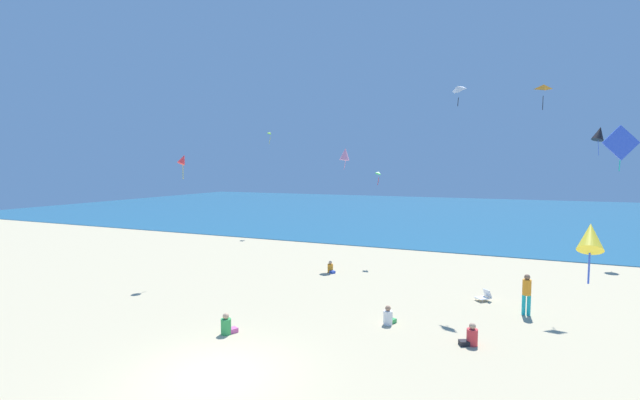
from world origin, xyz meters
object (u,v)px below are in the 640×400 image
Objects in this scene: kite_pink at (345,154)px; person_0 at (388,317)px; person_4 at (331,268)px; kite_black at (599,133)px; person_2 at (471,337)px; beach_chair_mid_beach at (484,296)px; kite_white at (457,88)px; person_1 at (227,326)px; kite_yellow at (590,237)px; kite_orange at (544,87)px; kite_blue at (621,143)px; kite_green at (379,173)px; kite_red at (183,159)px; kite_lime at (270,133)px; person_3 at (527,292)px.

person_0 is at bearing -61.23° from kite_pink.
kite_black is at bearing 72.24° from person_4.
person_2 is 15.87m from kite_pink.
beach_chair_mid_beach is 0.72× the size of kite_white.
kite_yellow reaches higher than person_1.
kite_black is at bearing 69.33° from kite_orange.
person_0 reaches higher than person_4.
person_1 is at bearing -88.19° from kite_pink.
kite_blue is (-2.36, -19.02, -1.56)m from kite_black.
kite_red is at bearing -135.57° from kite_green.
kite_lime reaches higher than person_4.
person_1 is at bearing -95.88° from kite_green.
kite_lime is at bearing 51.65° from person_1.
kite_white is (-1.43, 6.99, 9.80)m from person_2.
kite_white is at bearing -11.07° from person_1.
person_4 is 12.16m from kite_white.
person_3 is 1.58× the size of kite_white.
person_3 reaches higher than person_4.
person_2 is 13.08m from kite_orange.
kite_lime is at bearing -78.21° from beach_chair_mid_beach.
kite_white is 1.18× the size of kite_green.
kite_black reaches higher than person_3.
kite_lime is (-21.88, 16.60, 8.45)m from person_3.
kite_lime is (-20.15, 15.17, 9.24)m from beach_chair_mid_beach.
kite_green reaches higher than kite_yellow.
kite_orange is at bearing -131.48° from person_2.
person_1 is 0.55× the size of kite_red.
kite_pink is (-9.02, 5.60, 6.86)m from beach_chair_mid_beach.
kite_white reaches higher than kite_green.
kite_yellow is (2.24, -12.90, 4.81)m from beach_chair_mid_beach.
kite_orange is 4.09m from kite_white.
person_1 is 27.64m from kite_lime.
person_2 is at bearing -60.86° from kite_green.
kite_yellow is (9.29, -19.63, -0.80)m from kite_green.
kite_blue is (1.66, -8.36, -3.16)m from kite_orange.
person_0 is 22.08m from kite_black.
kite_yellow is (0.51, -11.46, 4.03)m from person_3.
kite_red reaches higher than kite_yellow.
person_2 is 30.31m from kite_lime.
person_2 is at bearing -108.84° from kite_black.
person_4 is 19.27m from kite_yellow.
kite_orange reaches higher than kite_red.
kite_yellow is (22.39, -28.07, -4.43)m from kite_lime.
kite_red is at bearing -132.36° from kite_pink.
person_3 is 12.16m from kite_yellow.
kite_green is at bearing 106.10° from person_4.
kite_red is 19.09m from kite_orange.
beach_chair_mid_beach is 16.88m from kite_black.
kite_red is at bearing 169.21° from kite_blue.
beach_chair_mid_beach is 0.46× the size of person_3.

